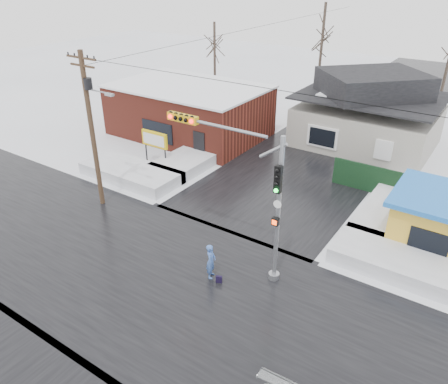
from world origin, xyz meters
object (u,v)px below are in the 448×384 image
Objects in this scene: utility_pole at (92,123)px; kiosk at (438,220)px; traffic_signal at (247,183)px; marquee_sign at (155,140)px; pedestrian at (211,261)px.

kiosk is at bearing 20.44° from utility_pole.
marquee_sign is (-11.43, 6.53, -2.62)m from traffic_signal.
utility_pole is 18.95m from kiosk.
traffic_signal reaches higher than kiosk.
marquee_sign is 0.55× the size of kiosk.
utility_pole reaches higher than traffic_signal.
kiosk is at bearing 1.55° from marquee_sign.
utility_pole is 6.87m from marquee_sign.
traffic_signal is 2.75× the size of marquee_sign.
traffic_signal is 0.78× the size of utility_pole.
kiosk is at bearing -65.09° from pedestrian.
marquee_sign is 13.26m from pedestrian.
utility_pole is at bearing 177.05° from traffic_signal.
traffic_signal is 10.39m from utility_pole.
marquee_sign is (-1.07, 5.99, -3.19)m from utility_pole.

